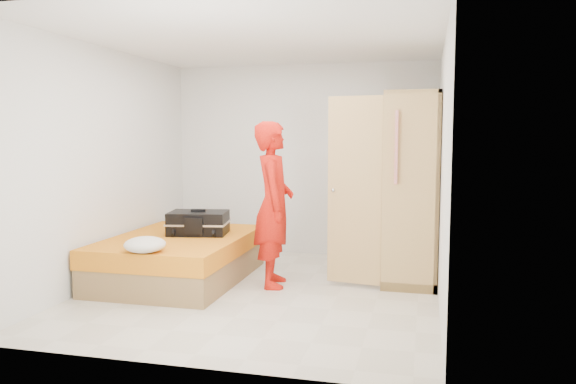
% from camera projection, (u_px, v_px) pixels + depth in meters
% --- Properties ---
extents(room, '(4.00, 4.02, 2.60)m').
position_uv_depth(room, '(262.00, 168.00, 5.79)').
color(room, beige).
rests_on(room, ground).
extents(bed, '(1.42, 2.02, 0.50)m').
position_uv_depth(bed, '(180.00, 258.00, 6.38)').
color(bed, olive).
rests_on(bed, ground).
extents(wardrobe, '(1.17, 1.20, 2.10)m').
position_uv_depth(wardrobe, '(407.00, 193.00, 6.30)').
color(wardrobe, tan).
rests_on(wardrobe, ground).
extents(person, '(0.56, 0.73, 1.79)m').
position_uv_depth(person, '(274.00, 204.00, 6.07)').
color(person, red).
rests_on(person, ground).
extents(suitcase, '(0.75, 0.60, 0.29)m').
position_uv_depth(suitcase, '(198.00, 223.00, 6.49)').
color(suitcase, black).
rests_on(suitcase, bed).
extents(round_cushion, '(0.40, 0.40, 0.15)m').
position_uv_depth(round_cushion, '(145.00, 245.00, 5.47)').
color(round_cushion, beige).
rests_on(round_cushion, bed).
extents(pillow, '(0.52, 0.29, 0.09)m').
position_uv_depth(pillow, '(209.00, 221.00, 7.17)').
color(pillow, beige).
rests_on(pillow, bed).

